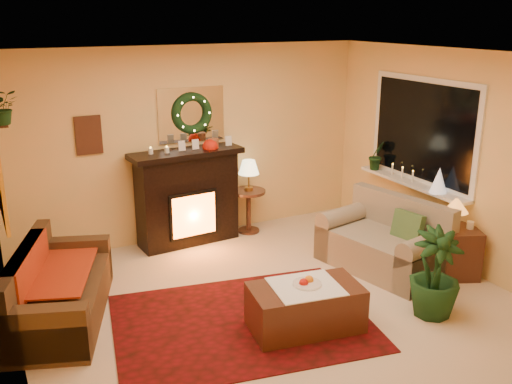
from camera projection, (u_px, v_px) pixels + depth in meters
name	position (u px, v px, depth m)	size (l,w,h in m)	color
floor	(271.00, 302.00, 6.15)	(5.00, 5.00, 0.00)	beige
ceiling	(273.00, 55.00, 5.37)	(5.00, 5.00, 0.00)	white
wall_back	(192.00, 144.00, 7.67)	(5.00, 5.00, 0.00)	#EFD88C
wall_front	(431.00, 273.00, 3.85)	(5.00, 5.00, 0.00)	#EFD88C
wall_left	(5.00, 227.00, 4.68)	(4.50, 4.50, 0.00)	#EFD88C
wall_right	(454.00, 160.00, 6.85)	(4.50, 4.50, 0.00)	#EFD88C
area_rug	(242.00, 322.00, 5.75)	(2.52, 1.89, 0.01)	#4B080C
sofa	(60.00, 280.00, 5.71)	(0.78, 1.78, 0.77)	brown
red_throw	(53.00, 272.00, 5.81)	(0.73, 1.19, 0.02)	#B40E21
fireplace	(188.00, 203.00, 7.62)	(1.32, 0.42, 1.21)	#361E13
poinsettia	(210.00, 147.00, 7.49)	(0.21, 0.21, 0.21)	red
mantel_candle_a	(151.00, 155.00, 7.21)	(0.06, 0.06, 0.19)	white
mantel_candle_b	(167.00, 154.00, 7.27)	(0.06, 0.06, 0.18)	white
mantel_mirror	(191.00, 115.00, 7.54)	(0.92, 0.02, 0.72)	white
wreath	(192.00, 113.00, 7.50)	(0.55, 0.55, 0.11)	#194719
wall_art	(89.00, 135.00, 6.99)	(0.32, 0.03, 0.48)	#381E11
hanging_plant	(5.00, 124.00, 5.44)	(0.33, 0.28, 0.36)	#194719
loveseat	(383.00, 236.00, 6.85)	(0.85, 1.48, 0.85)	#7B644C
window_frame	(423.00, 131.00, 7.23)	(0.03, 1.86, 1.36)	white
window_glass	(422.00, 131.00, 7.23)	(0.02, 1.70, 1.22)	black
window_sill	(412.00, 183.00, 7.39)	(0.22, 1.86, 0.04)	white
mini_tree	(439.00, 180.00, 6.92)	(0.21, 0.21, 0.32)	white
sill_plant	(377.00, 156.00, 7.92)	(0.29, 0.23, 0.52)	#0F4010
side_table_round	(249.00, 210.00, 8.05)	(0.47, 0.47, 0.62)	black
lamp_cream	(249.00, 172.00, 7.87)	(0.29, 0.29, 0.44)	#FFEEA6
end_table_square	(455.00, 254.00, 6.72)	(0.48, 0.48, 0.59)	#4D2E21
lamp_tiffany	(455.00, 215.00, 6.59)	(0.28, 0.28, 0.41)	orange
coffee_table	(305.00, 309.00, 5.58)	(1.08, 0.59, 0.45)	black
fruit_bowl	(307.00, 286.00, 5.53)	(0.28, 0.28, 0.06)	white
floor_palm	(435.00, 275.00, 5.77)	(1.56, 1.56, 2.78)	#1A531E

